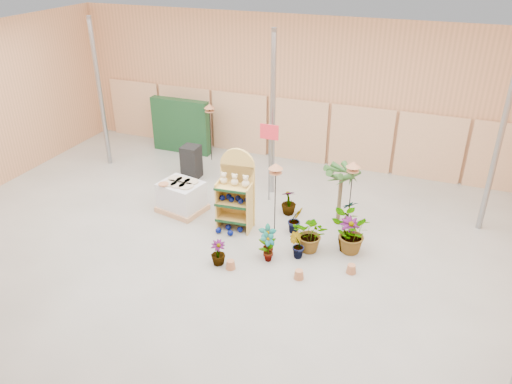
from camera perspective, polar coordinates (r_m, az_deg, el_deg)
room at (r=11.12m, az=-2.55°, el=4.51°), size 15.20×12.10×4.70m
display_shelf at (r=12.17m, az=-2.25°, el=-0.01°), size 0.90×0.61×2.05m
teddy_bears at (r=11.92m, az=-2.37°, el=1.31°), size 0.75×0.19×0.31m
gazing_balls_shelf at (r=12.14m, az=-2.45°, el=-0.78°), size 0.75×0.26×0.14m
gazing_balls_floor at (r=12.29m, az=-3.08°, el=-4.36°), size 0.63×0.39×0.15m
pallet_stack at (r=13.21m, az=-8.51°, el=-0.54°), size 1.31×1.16×0.84m
charcoal_planters at (r=14.99m, az=-7.40°, el=3.43°), size 0.50×0.50×1.00m
trellis_stock at (r=16.78m, az=-8.59°, el=7.48°), size 2.00×0.30×1.80m
offer_sign at (r=13.11m, az=1.53°, el=5.14°), size 0.50×0.08×2.20m
bird_table_front at (r=11.50m, az=2.27°, el=2.70°), size 0.34×0.34×1.87m
bird_table_right at (r=11.93m, az=11.05°, el=2.86°), size 0.34×0.34×1.81m
bird_table_back at (r=15.70m, az=-5.34°, el=9.53°), size 0.34×0.34×1.88m
palm at (r=12.36m, az=9.79°, el=2.23°), size 0.70×0.70×1.61m
potted_plant_0 at (r=11.28m, az=1.32°, el=-5.61°), size 0.49×0.42×0.78m
potted_plant_1 at (r=11.31m, az=4.70°, el=-6.11°), size 0.35×0.28×0.61m
potted_plant_2 at (r=11.49m, az=6.35°, el=-4.77°), size 0.83×0.73×0.90m
potted_plant_3 at (r=11.62m, az=10.49°, el=-4.84°), size 0.66×0.66×0.84m
potted_plant_4 at (r=12.55m, az=10.56°, el=-2.43°), size 0.50×0.47×0.78m
potted_plant_5 at (r=12.20m, az=4.52°, el=-3.17°), size 0.48×0.48×0.69m
potted_plant_7 at (r=11.09m, az=-4.36°, el=-6.94°), size 0.42×0.42×0.58m
potted_plant_8 at (r=11.12m, az=1.37°, el=-6.29°), size 0.41×0.46×0.73m
potted_plant_10 at (r=11.55m, az=10.67°, el=-4.72°), size 1.02×0.94×0.97m
potted_plant_11 at (r=12.98m, az=3.77°, el=-1.14°), size 0.53×0.53×0.69m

